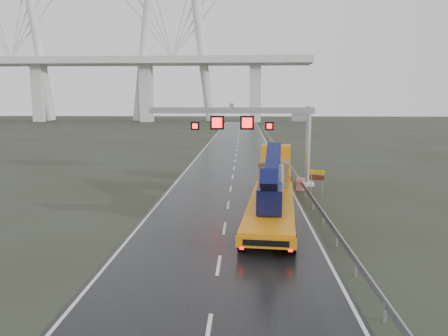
{
  "coord_description": "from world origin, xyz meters",
  "views": [
    {
      "loc": [
        1.16,
        -21.48,
        7.64
      ],
      "look_at": [
        -0.18,
        7.32,
        3.2
      ],
      "focal_mm": 35.0,
      "sensor_mm": 36.0,
      "label": 1
    }
  ],
  "objects_px": {
    "heavy_haul_truck": "(273,182)",
    "striped_barrier": "(300,184)",
    "exit_sign_pair": "(317,177)",
    "sign_gantry": "(255,124)"
  },
  "relations": [
    {
      "from": "heavy_haul_truck",
      "to": "sign_gantry",
      "type": "bearing_deg",
      "value": 104.05
    },
    {
      "from": "heavy_haul_truck",
      "to": "striped_barrier",
      "type": "height_order",
      "value": "heavy_haul_truck"
    },
    {
      "from": "heavy_haul_truck",
      "to": "striped_barrier",
      "type": "distance_m",
      "value": 6.31
    },
    {
      "from": "sign_gantry",
      "to": "striped_barrier",
      "type": "bearing_deg",
      "value": -30.52
    },
    {
      "from": "striped_barrier",
      "to": "heavy_haul_truck",
      "type": "bearing_deg",
      "value": -99.41
    },
    {
      "from": "sign_gantry",
      "to": "heavy_haul_truck",
      "type": "relative_size",
      "value": 0.76
    },
    {
      "from": "exit_sign_pair",
      "to": "striped_barrier",
      "type": "height_order",
      "value": "exit_sign_pair"
    },
    {
      "from": "striped_barrier",
      "to": "exit_sign_pair",
      "type": "bearing_deg",
      "value": -43.22
    },
    {
      "from": "heavy_haul_truck",
      "to": "striped_barrier",
      "type": "bearing_deg",
      "value": 69.58
    },
    {
      "from": "sign_gantry",
      "to": "striped_barrier",
      "type": "distance_m",
      "value": 6.79
    }
  ]
}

